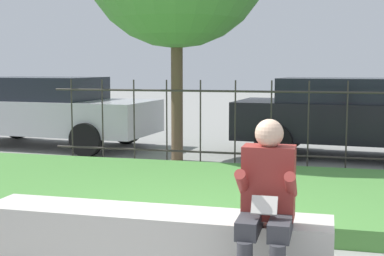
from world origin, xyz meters
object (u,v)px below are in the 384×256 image
(person_seated_reader, at_px, (267,198))
(car_parked_center, at_px, (354,115))
(stone_bench, at_px, (152,240))
(car_parked_left, at_px, (46,110))

(person_seated_reader, relative_size, car_parked_center, 0.29)
(stone_bench, xyz_separation_m, car_parked_center, (1.82, 5.75, 0.57))
(stone_bench, bearing_deg, person_seated_reader, -16.30)
(stone_bench, distance_m, car_parked_center, 6.06)
(stone_bench, distance_m, person_seated_reader, 1.11)
(person_seated_reader, xyz_separation_m, car_parked_center, (0.86, 6.03, 0.10))
(stone_bench, bearing_deg, car_parked_center, 72.39)
(person_seated_reader, height_order, car_parked_left, car_parked_left)
(person_seated_reader, distance_m, car_parked_left, 7.90)
(stone_bench, xyz_separation_m, person_seated_reader, (0.97, -0.28, 0.48))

